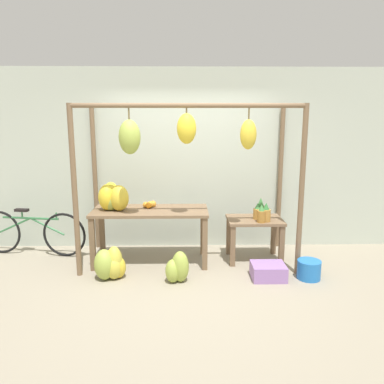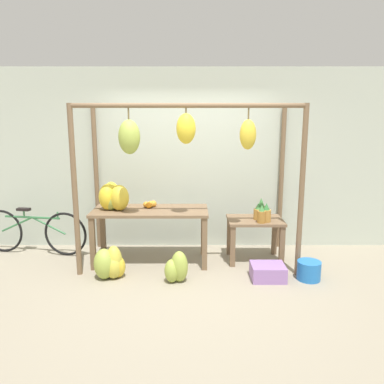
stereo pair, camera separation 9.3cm
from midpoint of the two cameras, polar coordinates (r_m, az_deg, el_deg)
ground_plane at (r=4.83m, az=-0.05°, el=-13.82°), size 20.00×20.00×0.00m
shop_wall_back at (r=5.90m, az=-0.04°, el=4.96°), size 8.00×0.08×2.80m
stall_awning at (r=4.91m, az=-1.12°, el=6.08°), size 2.97×1.25×2.23m
display_table_main at (r=5.34m, az=-5.86°, el=-3.83°), size 1.62×0.70×0.78m
display_table_side at (r=5.51m, az=10.02°, el=-5.47°), size 0.78×0.58×0.62m
banana_pile_on_table at (r=5.33m, az=-11.51°, el=-0.81°), size 0.50×0.39×0.39m
orange_pile at (r=5.41m, az=-5.95°, el=-1.89°), size 0.19×0.18×0.10m
pineapple_cluster at (r=5.39m, az=11.05°, el=-3.07°), size 0.22×0.34×0.31m
banana_pile_ground_left at (r=5.03m, az=-11.66°, el=-10.79°), size 0.48×0.38×0.43m
banana_pile_ground_right at (r=4.82m, az=-1.84°, el=-11.53°), size 0.35×0.30×0.40m
fruit_crate_white at (r=5.03m, az=11.99°, el=-11.82°), size 0.43×0.35×0.20m
blue_bucket at (r=5.14m, az=17.86°, el=-11.31°), size 0.30×0.30×0.24m
parked_bicycle at (r=6.18m, az=-22.65°, el=-5.57°), size 1.69×0.29×0.71m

